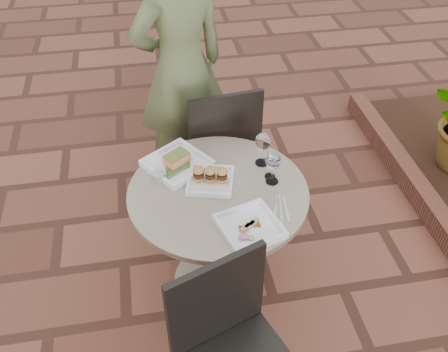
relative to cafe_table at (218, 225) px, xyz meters
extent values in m
plane|color=brown|center=(-0.13, -0.18, -0.48)|extent=(60.00, 60.00, 0.00)
cylinder|color=gray|center=(0.00, 0.00, -0.46)|extent=(0.52, 0.52, 0.04)
cylinder|color=gray|center=(0.00, 0.00, -0.13)|extent=(0.08, 0.08, 0.70)
cylinder|color=tan|center=(0.00, 0.00, 0.23)|extent=(0.90, 0.90, 0.03)
cube|color=black|center=(0.12, 0.74, -0.03)|extent=(0.49, 0.49, 0.03)
cube|color=black|center=(0.14, 0.55, 0.22)|extent=(0.44, 0.08, 0.46)
cylinder|color=black|center=(0.28, 0.96, -0.26)|extent=(0.02, 0.02, 0.44)
cylinder|color=black|center=(-0.09, 0.91, -0.26)|extent=(0.02, 0.02, 0.44)
cylinder|color=black|center=(0.33, 0.58, -0.26)|extent=(0.02, 0.02, 0.44)
cylinder|color=black|center=(-0.05, 0.53, -0.26)|extent=(0.02, 0.02, 0.44)
cube|color=black|center=(-0.11, -0.61, 0.22)|extent=(0.42, 0.18, 0.46)
cylinder|color=black|center=(0.07, -0.56, -0.26)|extent=(0.02, 0.02, 0.44)
imported|color=#4A572F|center=(-0.07, 0.98, 0.40)|extent=(0.75, 0.63, 1.76)
cube|color=white|center=(-0.18, 0.23, 0.25)|extent=(0.40, 0.40, 0.01)
cube|color=#F17655|center=(-0.18, 0.23, 0.29)|extent=(0.15, 0.14, 0.04)
cube|color=#4F5A28|center=(-0.18, 0.23, 0.32)|extent=(0.14, 0.13, 0.01)
cube|color=white|center=(-0.03, 0.06, 0.25)|extent=(0.27, 0.27, 0.01)
cube|color=white|center=(0.10, -0.28, 0.25)|extent=(0.32, 0.32, 0.01)
ellipsoid|color=pink|center=(0.06, -0.34, 0.27)|extent=(0.05, 0.04, 0.02)
cylinder|color=white|center=(0.28, 0.02, 0.25)|extent=(0.06, 0.06, 0.00)
cylinder|color=white|center=(0.28, 0.02, 0.29)|extent=(0.01, 0.01, 0.08)
ellipsoid|color=white|center=(0.28, 0.02, 0.38)|extent=(0.08, 0.08, 0.10)
cylinder|color=white|center=(0.28, 0.02, 0.37)|extent=(0.06, 0.06, 0.04)
cylinder|color=white|center=(0.26, 0.17, 0.25)|extent=(0.07, 0.07, 0.00)
cylinder|color=white|center=(0.26, 0.17, 0.29)|extent=(0.01, 0.01, 0.08)
ellipsoid|color=white|center=(0.26, 0.17, 0.39)|extent=(0.08, 0.08, 0.10)
cylinder|color=white|center=(0.28, 0.06, 0.25)|extent=(0.06, 0.06, 0.00)
cylinder|color=white|center=(0.28, 0.06, 0.28)|extent=(0.01, 0.01, 0.07)
ellipsoid|color=white|center=(0.28, 0.06, 0.36)|extent=(0.07, 0.07, 0.08)
cylinder|color=silver|center=(-0.28, 0.12, 0.27)|extent=(0.08, 0.08, 0.05)
cube|color=brown|center=(1.47, 0.12, -0.41)|extent=(0.12, 3.00, 0.15)
camera|label=1|loc=(-0.29, -1.79, 1.91)|focal=40.00mm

